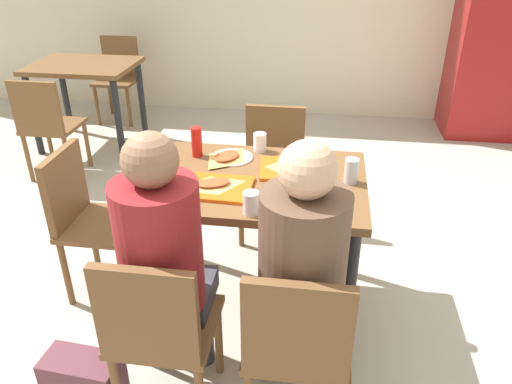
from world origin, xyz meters
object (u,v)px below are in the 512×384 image
chair_near_right (297,343)px  tray_red_near (212,187)px  person_in_red (164,254)px  background_table (85,78)px  plastic_cup_b (251,203)px  foil_bundle (164,165)px  soda_can (351,171)px  plastic_cup_a (260,142)px  chair_near_left (159,328)px  pizza_slice_a (214,184)px  background_chair_near (46,122)px  paper_plate_center (232,157)px  condiment_bottle (197,142)px  drink_fridge (496,34)px  pizza_slice_c (227,157)px  paper_plate_near_edge (285,201)px  main_table (256,198)px  background_chair_far (119,73)px  pizza_slice_b (292,166)px  chair_far_side (273,163)px  handbag (85,384)px  person_in_brown_jacket (302,266)px  tray_red_far (296,169)px

chair_near_right → tray_red_near: chair_near_right is taller
person_in_red → background_table: bearing=120.8°
plastic_cup_b → foil_bundle: (-0.48, 0.31, 0.00)m
soda_can → plastic_cup_a: bearing=147.0°
chair_near_left → person_in_red: 0.28m
tray_red_near → pizza_slice_a: size_ratio=1.40×
tray_red_near → background_chair_near: size_ratio=0.43×
paper_plate_center → background_table: bearing=133.2°
chair_near_left → condiment_bottle: size_ratio=5.22×
paper_plate_center → background_chair_near: (-1.67, 1.05, -0.28)m
tray_red_near → plastic_cup_b: size_ratio=3.60×
drink_fridge → pizza_slice_c: bearing=-127.0°
chair_near_left → paper_plate_near_edge: bearing=52.8°
main_table → foil_bundle: (-0.45, -0.02, 0.16)m
background_chair_far → tray_red_near: bearing=-60.1°
pizza_slice_a → soda_can: soda_can is taller
pizza_slice_b → background_chair_far: (-2.00, 2.62, -0.30)m
main_table → chair_near_left: size_ratio=1.27×
paper_plate_near_edge → foil_bundle: foil_bundle is taller
background_table → chair_near_right: bearing=-52.8°
chair_far_side → pizza_slice_c: size_ratio=3.10×
tray_red_near → background_chair_far: (-1.65, 2.86, -0.28)m
chair_near_right → handbag: 0.95m
background_chair_far → plastic_cup_b: bearing=-58.7°
tray_red_near → main_table: bearing=36.2°
main_table → chair_far_side: (0.00, 0.77, -0.16)m
condiment_bottle → pizza_slice_b: bearing=-11.6°
chair_near_left → background_table: (-1.57, 2.76, 0.14)m
chair_far_side → drink_fridge: drink_fridge is taller
foil_bundle → background_table: (-1.38, 2.01, -0.18)m
paper_plate_center → handbag: (-0.46, -1.00, -0.63)m
person_in_red → pizza_slice_a: person_in_red is taller
chair_far_side → person_in_brown_jacket: 1.45m
drink_fridge → soda_can: bearing=-115.8°
background_table → pizza_slice_b: bearing=-43.3°
person_in_red → foil_bundle: size_ratio=12.46×
tray_red_near → plastic_cup_a: (0.16, 0.47, 0.04)m
chair_far_side → tray_red_far: size_ratio=2.32×
person_in_red → background_table: 3.06m
paper_plate_center → pizza_slice_c: 0.04m
person_in_red → person_in_brown_jacket: size_ratio=1.00×
chair_far_side → pizza_slice_b: bearing=-76.1°
pizza_slice_a → background_table: size_ratio=0.29×
background_chair_near → chair_near_right: bearing=-44.1°
person_in_brown_jacket → foil_bundle: size_ratio=12.46×
main_table → pizza_slice_c: (-0.18, 0.19, 0.13)m
pizza_slice_b → soda_can: bearing=-17.3°
chair_near_right → plastic_cup_b: (-0.24, 0.44, 0.33)m
plastic_cup_b → foil_bundle: same height
chair_far_side → person_in_red: bearing=-100.7°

